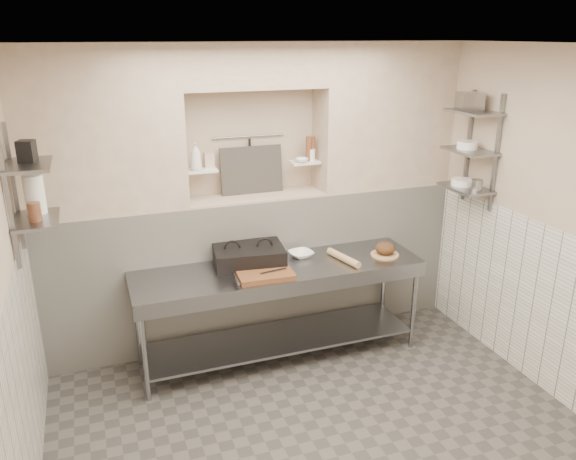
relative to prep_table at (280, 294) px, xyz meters
name	(u,v)px	position (x,y,z in m)	size (l,w,h in m)	color
floor	(326,443)	(-0.05, -1.18, -0.69)	(4.00, 3.90, 0.10)	#4A4642
ceiling	(337,36)	(-0.05, -1.18, 2.21)	(4.00, 3.90, 0.10)	silver
wall_right	(570,231)	(2.00, -1.18, 0.76)	(0.10, 3.90, 2.80)	#C3AC91
wall_back	(248,191)	(-0.05, 0.82, 0.76)	(4.00, 0.10, 2.80)	#C3AC91
backwall_lower	(257,266)	(-0.05, 0.57, 0.06)	(4.00, 0.40, 1.40)	silver
alcove_sill	(255,196)	(-0.05, 0.57, 0.77)	(1.30, 0.40, 0.02)	#C3AC91
backwall_pillar_left	(100,131)	(-1.37, 0.57, 1.46)	(1.35, 0.40, 1.40)	#C3AC91
backwall_pillar_right	(384,116)	(1.28, 0.57, 1.46)	(1.35, 0.40, 1.40)	#C3AC91
backwall_header	(253,65)	(-0.05, 0.57, 1.96)	(1.30, 0.40, 0.40)	#C3AC91
wainscot_left	(21,418)	(-2.04, -1.18, 0.06)	(0.02, 3.90, 1.40)	silver
wainscot_right	(550,312)	(1.94, -1.18, 0.06)	(0.02, 3.90, 1.40)	silver
alcove_shelf_left	(201,170)	(-0.55, 0.57, 1.06)	(0.28, 0.16, 0.03)	white
alcove_shelf_right	(305,162)	(0.45, 0.57, 1.06)	(0.28, 0.16, 0.03)	white
utensil_rail	(249,136)	(-0.05, 0.74, 1.31)	(0.02, 0.02, 0.70)	gray
hanging_steel	(250,155)	(-0.05, 0.72, 1.14)	(0.02, 0.02, 0.30)	black
splash_panel	(252,170)	(-0.05, 0.67, 1.00)	(0.60, 0.02, 0.45)	#383330
shelf_rail_left_a	(14,188)	(-2.02, 0.07, 1.16)	(0.03, 0.03, 0.95)	slate
shelf_rail_left_b	(9,202)	(-2.02, -0.33, 1.16)	(0.03, 0.03, 0.95)	slate
wall_shelf_left_lower	(37,220)	(-1.89, -0.13, 0.96)	(0.30, 0.50, 0.03)	slate
wall_shelf_left_upper	(28,165)	(-1.89, -0.13, 1.36)	(0.30, 0.50, 0.03)	slate
shelf_rail_right_a	(468,146)	(1.93, 0.07, 1.21)	(0.03, 0.03, 1.05)	slate
shelf_rail_right_b	(496,154)	(1.93, -0.33, 1.21)	(0.03, 0.03, 1.05)	slate
wall_shelf_right_lower	(466,188)	(1.79, -0.13, 0.86)	(0.30, 0.50, 0.03)	slate
wall_shelf_right_mid	(470,151)	(1.79, -0.13, 1.21)	(0.30, 0.50, 0.03)	slate
wall_shelf_right_upper	(474,112)	(1.79, -0.13, 1.56)	(0.30, 0.50, 0.03)	slate
prep_table	(280,294)	(0.00, 0.00, 0.00)	(2.60, 0.70, 0.90)	gray
panini_press	(249,256)	(-0.24, 0.16, 0.34)	(0.66, 0.52, 0.17)	black
cutting_board	(265,274)	(-0.18, -0.13, 0.28)	(0.47, 0.33, 0.04)	brown
knife_blade	(273,271)	(-0.11, -0.16, 0.31)	(0.24, 0.03, 0.01)	gray
tongs	(236,278)	(-0.45, -0.21, 0.31)	(0.02, 0.02, 0.26)	gray
mixing_bowl	(301,254)	(0.27, 0.17, 0.28)	(0.22, 0.22, 0.05)	white
rolling_pin	(344,258)	(0.60, -0.05, 0.29)	(0.06, 0.06, 0.42)	tan
bread_board	(385,255)	(1.02, -0.06, 0.27)	(0.26, 0.26, 0.02)	tan
bread_loaf	(385,248)	(1.02, -0.06, 0.33)	(0.19, 0.19, 0.11)	#4C2D19
bottle_soap	(196,157)	(-0.59, 0.53, 1.19)	(0.10, 0.10, 0.25)	white
jar_alcove	(209,160)	(-0.46, 0.62, 1.14)	(0.09, 0.09, 0.13)	#C3AC91
bowl_alcove	(302,160)	(0.41, 0.52, 1.09)	(0.12, 0.12, 0.04)	white
condiment_a	(312,148)	(0.54, 0.59, 1.18)	(0.06, 0.06, 0.23)	brown
condiment_b	(309,149)	(0.49, 0.57, 1.19)	(0.06, 0.06, 0.23)	brown
condiment_c	(312,155)	(0.52, 0.56, 1.13)	(0.06, 0.06, 0.11)	white
jug_left	(35,194)	(-1.89, -0.01, 1.11)	(0.14, 0.14, 0.29)	white
jar_left	(35,212)	(-1.89, -0.20, 1.04)	(0.09, 0.09, 0.13)	brown
box_left_upper	(27,151)	(-1.89, -0.09, 1.45)	(0.11, 0.11, 0.15)	black
bowl_right	(462,182)	(1.79, -0.07, 0.90)	(0.20, 0.20, 0.06)	white
canister_right	(477,185)	(1.79, -0.29, 0.92)	(0.10, 0.10, 0.10)	gray
bowl_right_mid	(467,145)	(1.79, -0.09, 1.25)	(0.19, 0.19, 0.07)	white
basket_right	(470,101)	(1.79, -0.06, 1.65)	(0.19, 0.24, 0.15)	gray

